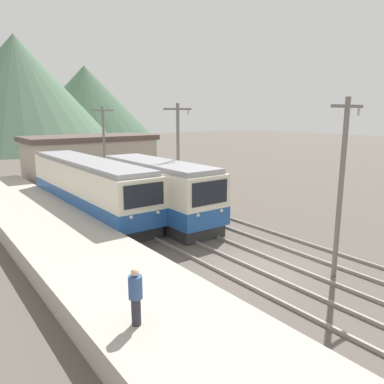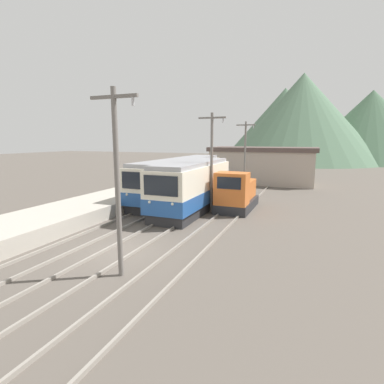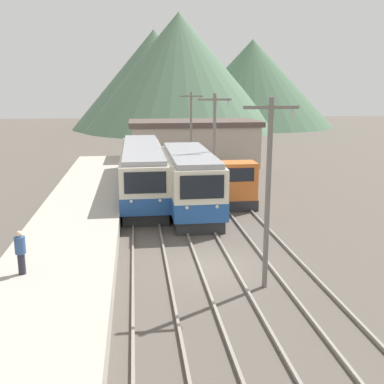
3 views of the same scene
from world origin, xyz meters
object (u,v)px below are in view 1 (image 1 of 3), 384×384
at_px(commuter_train_center, 158,193).
at_px(person_on_platform, 136,295).
at_px(catenary_mast_mid, 178,157).
at_px(catenary_mast_far, 104,145).
at_px(shunting_locomotive, 183,191).
at_px(catenary_mast_near, 341,182).
at_px(commuter_train_left, 89,189).

height_order(commuter_train_center, person_on_platform, commuter_train_center).
xyz_separation_m(catenary_mast_mid, catenary_mast_far, (0.00, 11.22, 0.00)).
xyz_separation_m(shunting_locomotive, person_on_platform, (-10.46, -12.56, 0.59)).
xyz_separation_m(catenary_mast_near, catenary_mast_mid, (0.00, 11.22, 0.00)).
bearing_deg(commuter_train_left, commuter_train_center, -55.56).
bearing_deg(catenary_mast_near, commuter_train_center, 97.63).
bearing_deg(catenary_mast_mid, shunting_locomotive, 47.04).
bearing_deg(person_on_platform, commuter_train_center, 55.85).
height_order(shunting_locomotive, person_on_platform, shunting_locomotive).
bearing_deg(shunting_locomotive, catenary_mast_near, -96.64).
bearing_deg(person_on_platform, catenary_mast_near, -1.66).
bearing_deg(person_on_platform, shunting_locomotive, 50.22).
relative_size(commuter_train_center, person_on_platform, 6.26).
distance_m(commuter_train_left, commuter_train_center, 4.95).
xyz_separation_m(catenary_mast_near, person_on_platform, (-8.97, 0.26, -2.10)).
bearing_deg(catenary_mast_near, catenary_mast_mid, 90.00).
distance_m(commuter_train_center, person_on_platform, 13.29).
distance_m(catenary_mast_far, person_on_platform, 24.02).
distance_m(commuter_train_center, shunting_locomotive, 3.42).
relative_size(commuter_train_left, commuter_train_center, 1.46).
bearing_deg(person_on_platform, catenary_mast_far, 67.99).
height_order(catenary_mast_mid, person_on_platform, catenary_mast_mid).
distance_m(catenary_mast_near, catenary_mast_far, 22.44).
bearing_deg(catenary_mast_mid, person_on_platform, -129.29).
bearing_deg(commuter_train_center, person_on_platform, -124.15).
xyz_separation_m(shunting_locomotive, catenary_mast_far, (-1.49, 9.62, 2.69)).
bearing_deg(shunting_locomotive, catenary_mast_mid, -132.96).
distance_m(commuter_train_left, shunting_locomotive, 6.34).
height_order(shunting_locomotive, catenary_mast_mid, catenary_mast_mid).
distance_m(shunting_locomotive, person_on_platform, 16.36).
bearing_deg(catenary_mast_mid, commuter_train_left, 136.26).
relative_size(catenary_mast_mid, catenary_mast_far, 1.00).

